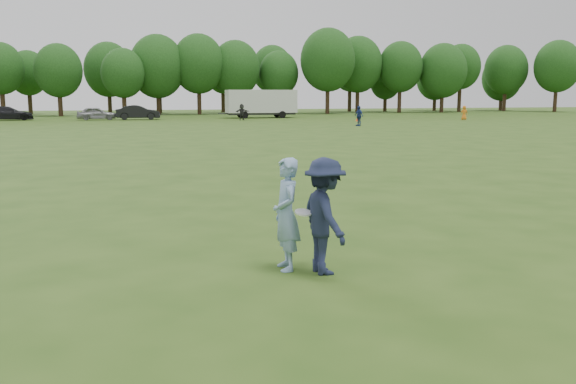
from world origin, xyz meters
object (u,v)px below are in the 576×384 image
(car_e, at_px, (96,113))
(cargo_trailer, at_px, (261,102))
(thrower, at_px, (286,214))
(player_far_d, at_px, (242,112))
(defender, at_px, (325,216))
(player_far_c, at_px, (464,113))
(car_d, at_px, (7,113))
(field_cone, at_px, (357,120))
(player_far_b, at_px, (359,116))
(car_f, at_px, (138,112))

(car_e, relative_size, cargo_trailer, 0.45)
(thrower, bearing_deg, player_far_d, 169.55)
(defender, bearing_deg, player_far_c, -38.43)
(defender, distance_m, car_d, 62.45)
(player_far_c, xyz_separation_m, field_cone, (-12.04, 0.32, -0.61))
(field_cone, bearing_deg, cargo_trailer, 123.52)
(thrower, distance_m, cargo_trailer, 61.57)
(player_far_b, xyz_separation_m, player_far_c, (15.34, 8.26, -0.11))
(car_d, bearing_deg, car_e, -107.05)
(player_far_b, xyz_separation_m, field_cone, (3.31, 8.59, -0.72))
(cargo_trailer, bearing_deg, defender, -102.15)
(player_far_d, height_order, car_e, player_far_d)
(player_far_d, relative_size, field_cone, 5.66)
(player_far_b, distance_m, cargo_trailer, 20.16)
(player_far_c, height_order, car_f, car_f)
(defender, height_order, field_cone, defender)
(defender, relative_size, player_far_c, 1.19)
(player_far_c, distance_m, player_far_d, 23.53)
(player_far_b, height_order, car_f, player_far_b)
(player_far_b, height_order, field_cone, player_far_b)
(cargo_trailer, bearing_deg, player_far_b, -78.34)
(thrower, distance_m, defender, 0.62)
(defender, distance_m, cargo_trailer, 61.80)
(player_far_b, xyz_separation_m, car_d, (-31.14, 20.16, -0.14))
(car_d, bearing_deg, thrower, -174.83)
(thrower, relative_size, player_far_d, 1.04)
(car_f, distance_m, cargo_trailer, 13.98)
(car_d, height_order, car_e, car_d)
(player_far_b, bearing_deg, car_f, -153.31)
(defender, bearing_deg, player_far_b, -27.68)
(player_far_c, xyz_separation_m, car_e, (-37.57, 10.39, -0.07))
(car_f, bearing_deg, thrower, -177.44)
(car_e, height_order, car_f, car_f)
(thrower, xyz_separation_m, car_d, (-13.54, 60.50, -0.16))
(thrower, relative_size, player_far_c, 1.17)
(car_d, distance_m, car_f, 13.31)
(thrower, distance_m, car_e, 59.17)
(player_far_d, height_order, field_cone, player_far_d)
(player_far_c, relative_size, car_e, 0.37)
(player_far_b, relative_size, car_d, 0.34)
(defender, xyz_separation_m, field_cone, (20.38, 49.27, -0.75))
(defender, bearing_deg, car_d, 8.10)
(player_far_b, bearing_deg, player_far_c, 100.64)
(defender, xyz_separation_m, player_far_c, (32.42, 48.95, -0.14))
(player_far_b, relative_size, field_cone, 5.78)
(player_far_b, bearing_deg, field_cone, 141.27)
(thrower, distance_m, car_d, 61.99)
(car_e, height_order, cargo_trailer, cargo_trailer)
(car_d, xyz_separation_m, car_f, (13.19, -1.81, 0.04))
(player_far_b, distance_m, field_cone, 9.23)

